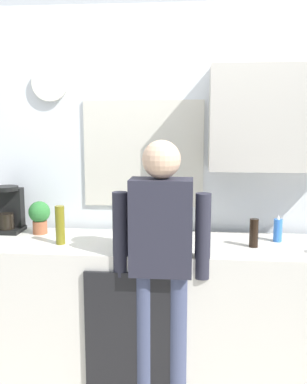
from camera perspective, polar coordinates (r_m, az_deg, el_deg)
kitchen_counter at (r=3.06m, az=1.42°, el=-14.88°), size 2.59×0.64×0.92m
dishwasher_panel at (r=2.80m, az=-2.89°, el=-18.36°), size 0.56×0.02×0.83m
back_wall_assembly at (r=3.20m, az=3.66°, el=3.04°), size 4.19×0.42×2.60m
coffee_maker at (r=3.33m, az=-18.12°, el=-2.35°), size 0.20×0.20×0.33m
bottle_green_wine at (r=2.77m, az=-1.60°, el=-4.13°), size 0.07×0.07×0.30m
bottle_olive_oil at (r=2.90m, az=-11.94°, el=-4.18°), size 0.06×0.06×0.25m
bottle_dark_sauce at (r=2.86m, az=12.80°, el=-5.17°), size 0.06×0.06×0.18m
potted_plant at (r=3.20m, az=-14.47°, el=-2.91°), size 0.15×0.15×0.23m
dish_soap at (r=3.02m, az=15.71°, el=-4.72°), size 0.06×0.06×0.18m
person_at_sink at (r=2.60m, az=0.99°, el=-7.75°), size 0.57×0.22×1.60m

